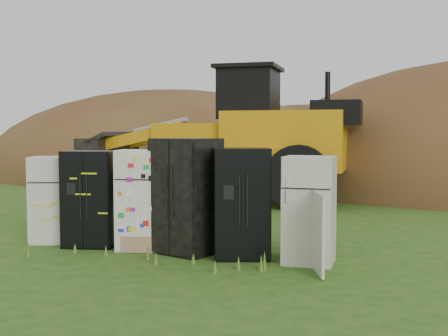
# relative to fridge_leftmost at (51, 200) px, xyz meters

# --- Properties ---
(ground) EXTENTS (120.00, 120.00, 0.00)m
(ground) POSITION_rel_fridge_leftmost_xyz_m (2.35, -0.00, -0.80)
(ground) COLOR #215216
(ground) RESTS_ON ground
(fridge_leftmost) EXTENTS (0.91, 0.89, 1.59)m
(fridge_leftmost) POSITION_rel_fridge_leftmost_xyz_m (0.00, 0.00, 0.00)
(fridge_leftmost) COLOR beige
(fridge_leftmost) RESTS_ON ground
(fridge_black_side) EXTENTS (1.03, 0.89, 1.71)m
(fridge_black_side) POSITION_rel_fridge_leftmost_xyz_m (0.86, -0.02, 0.06)
(fridge_black_side) COLOR black
(fridge_black_side) RESTS_ON ground
(fridge_sticker) EXTENTS (0.93, 0.89, 1.74)m
(fridge_sticker) POSITION_rel_fridge_leftmost_xyz_m (1.83, 0.03, 0.07)
(fridge_sticker) COLOR silver
(fridge_sticker) RESTS_ON ground
(fridge_dark_mid) EXTENTS (1.18, 1.06, 1.94)m
(fridge_dark_mid) POSITION_rel_fridge_leftmost_xyz_m (2.70, 0.02, 0.17)
(fridge_dark_mid) COLOR black
(fridge_dark_mid) RESTS_ON ground
(fridge_black_right) EXTENTS (1.09, 1.00, 1.79)m
(fridge_black_right) POSITION_rel_fridge_leftmost_xyz_m (3.69, -0.00, 0.10)
(fridge_black_right) COLOR black
(fridge_black_right) RESTS_ON ground
(fridge_open_door) EXTENTS (0.78, 0.72, 1.67)m
(fridge_open_door) POSITION_rel_fridge_leftmost_xyz_m (4.80, -0.03, 0.04)
(fridge_open_door) COLOR beige
(fridge_open_door) RESTS_ON ground
(wheel_loader) EXTENTS (8.30, 3.81, 3.92)m
(wheel_loader) POSITION_rel_fridge_leftmost_xyz_m (0.72, 6.90, 1.17)
(wheel_loader) COLOR orange
(wheel_loader) RESTS_ON ground
(dirt_mound_left) EXTENTS (18.23, 13.67, 7.91)m
(dirt_mound_left) POSITION_rel_fridge_leftmost_xyz_m (-4.70, 15.04, -0.80)
(dirt_mound_left) COLOR #4F2E19
(dirt_mound_left) RESTS_ON ground
(dirt_mound_back) EXTENTS (16.53, 11.02, 6.68)m
(dirt_mound_back) POSITION_rel_fridge_leftmost_xyz_m (1.70, 17.97, -0.80)
(dirt_mound_back) COLOR #4F2E19
(dirt_mound_back) RESTS_ON ground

